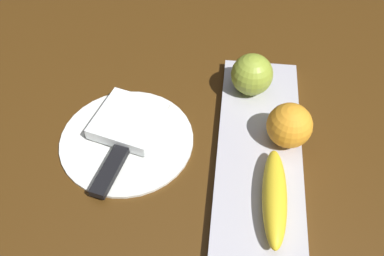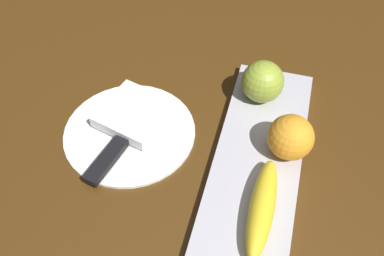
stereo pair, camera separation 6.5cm
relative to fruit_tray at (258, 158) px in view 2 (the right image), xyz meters
name	(u,v)px [view 2 (the right image)]	position (x,y,z in m)	size (l,w,h in m)	color
ground_plane	(227,177)	(-0.04, 0.04, -0.01)	(2.40, 2.40, 0.00)	#462A0E
fruit_tray	(258,158)	(0.00, 0.00, 0.00)	(0.39, 0.13, 0.02)	#B6B4BF
apple	(263,82)	(0.12, 0.02, 0.04)	(0.07, 0.07, 0.07)	#91A734
banana	(262,207)	(-0.10, -0.02, 0.03)	(0.16, 0.03, 0.03)	yellow
orange_near_apple	(291,137)	(0.02, -0.04, 0.04)	(0.07, 0.07, 0.07)	orange
dinner_plate	(130,131)	(0.00, 0.21, 0.00)	(0.22, 0.22, 0.01)	white
folded_napkin	(134,113)	(0.03, 0.21, 0.01)	(0.10, 0.10, 0.02)	white
knife	(112,153)	(-0.06, 0.22, 0.01)	(0.18, 0.06, 0.01)	silver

